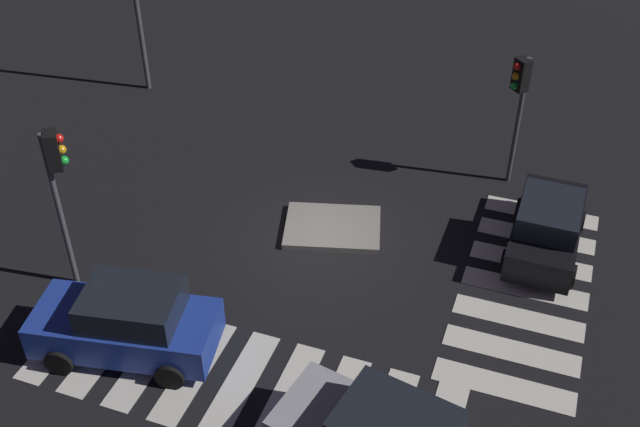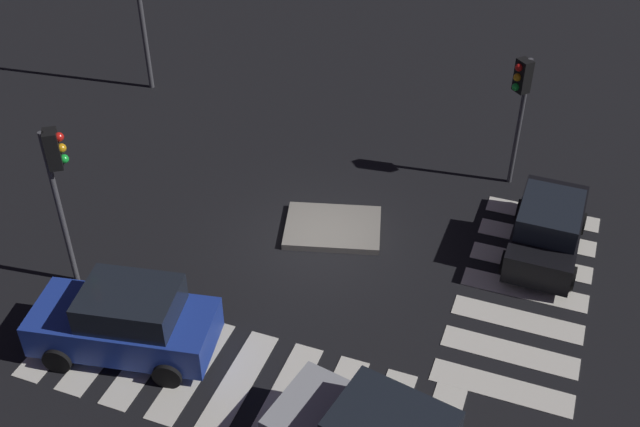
{
  "view_description": "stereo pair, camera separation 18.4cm",
  "coord_description": "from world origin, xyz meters",
  "px_view_note": "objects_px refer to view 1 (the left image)",
  "views": [
    {
      "loc": [
        5.66,
        -15.76,
        13.68
      ],
      "look_at": [
        0.0,
        0.0,
        1.0
      ],
      "focal_mm": 43.59,
      "sensor_mm": 36.0,
      "label": 1
    },
    {
      "loc": [
        5.83,
        -15.7,
        13.68
      ],
      "look_at": [
        0.0,
        0.0,
        1.0
      ],
      "focal_mm": 43.59,
      "sensor_mm": 36.0,
      "label": 2
    }
  ],
  "objects_px": {
    "traffic_island": "(333,227)",
    "car_black": "(547,226)",
    "car_blue": "(127,323)",
    "traffic_light_north": "(519,91)",
    "traffic_light_south": "(56,173)"
  },
  "relations": [
    {
      "from": "traffic_island",
      "to": "car_blue",
      "type": "distance_m",
      "value": 6.7
    },
    {
      "from": "car_blue",
      "to": "traffic_light_south",
      "type": "xyz_separation_m",
      "value": [
        -2.49,
        1.7,
        2.5
      ]
    },
    {
      "from": "car_blue",
      "to": "traffic_light_north",
      "type": "distance_m",
      "value": 12.51
    },
    {
      "from": "car_blue",
      "to": "car_black",
      "type": "bearing_deg",
      "value": -151.51
    },
    {
      "from": "traffic_island",
      "to": "car_blue",
      "type": "height_order",
      "value": "car_blue"
    },
    {
      "from": "car_black",
      "to": "traffic_light_south",
      "type": "relative_size",
      "value": 0.89
    },
    {
      "from": "traffic_light_south",
      "to": "car_black",
      "type": "bearing_deg",
      "value": -8.88
    },
    {
      "from": "traffic_light_south",
      "to": "traffic_light_north",
      "type": "distance_m",
      "value": 12.75
    },
    {
      "from": "car_blue",
      "to": "traffic_light_north",
      "type": "relative_size",
      "value": 1.08
    },
    {
      "from": "traffic_island",
      "to": "car_black",
      "type": "distance_m",
      "value": 5.86
    },
    {
      "from": "car_black",
      "to": "car_blue",
      "type": "distance_m",
      "value": 11.15
    },
    {
      "from": "traffic_island",
      "to": "traffic_light_south",
      "type": "xyz_separation_m",
      "value": [
        -5.45,
        -4.25,
        3.33
      ]
    },
    {
      "from": "car_blue",
      "to": "traffic_island",
      "type": "bearing_deg",
      "value": -126.88
    },
    {
      "from": "traffic_island",
      "to": "car_blue",
      "type": "bearing_deg",
      "value": -116.41
    },
    {
      "from": "traffic_island",
      "to": "car_black",
      "type": "xyz_separation_m",
      "value": [
        5.71,
        1.06,
        0.77
      ]
    }
  ]
}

